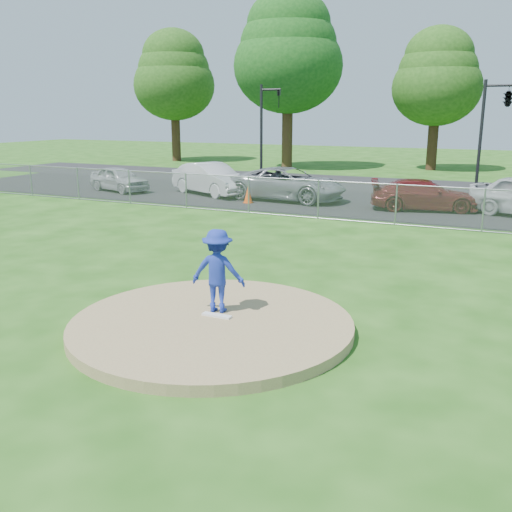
{
  "coord_description": "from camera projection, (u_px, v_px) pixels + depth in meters",
  "views": [
    {
      "loc": [
        5.11,
        -8.93,
        4.05
      ],
      "look_at": [
        0.0,
        2.0,
        1.0
      ],
      "focal_mm": 40.0,
      "sensor_mm": 36.0,
      "label": 1
    }
  ],
  "objects": [
    {
      "name": "ground",
      "position": [
        354.0,
        233.0,
        19.72
      ],
      "size": [
        120.0,
        120.0,
        0.0
      ],
      "primitive_type": "plane",
      "color": "#1B4B10",
      "rests_on": "ground"
    },
    {
      "name": "pitchers_mound",
      "position": [
        212.0,
        325.0,
        10.91
      ],
      "size": [
        5.4,
        5.4,
        0.2
      ],
      "primitive_type": "cylinder",
      "color": "#8F784E",
      "rests_on": "ground"
    },
    {
      "name": "pitching_rubber",
      "position": [
        217.0,
        315.0,
        11.05
      ],
      "size": [
        0.6,
        0.15,
        0.04
      ],
      "primitive_type": "cube",
      "color": "white",
      "rests_on": "pitchers_mound"
    },
    {
      "name": "chain_link_fence",
      "position": [
        369.0,
        203.0,
        21.29
      ],
      "size": [
        40.0,
        0.06,
        1.5
      ],
      "primitive_type": "cube",
      "color": "gray",
      "rests_on": "ground"
    },
    {
      "name": "parking_lot",
      "position": [
        393.0,
        206.0,
        25.42
      ],
      "size": [
        50.0,
        8.0,
        0.01
      ],
      "primitive_type": "cube",
      "color": "black",
      "rests_on": "ground"
    },
    {
      "name": "street",
      "position": [
        421.0,
        186.0,
        32.01
      ],
      "size": [
        60.0,
        7.0,
        0.01
      ],
      "primitive_type": "cube",
      "color": "black",
      "rests_on": "ground"
    },
    {
      "name": "tree_far_left",
      "position": [
        174.0,
        75.0,
        47.22
      ],
      "size": [
        6.72,
        6.72,
        10.74
      ],
      "color": "#362013",
      "rests_on": "ground"
    },
    {
      "name": "tree_left",
      "position": [
        288.0,
        52.0,
        40.66
      ],
      "size": [
        7.84,
        7.84,
        12.53
      ],
      "color": "#372414",
      "rests_on": "ground"
    },
    {
      "name": "tree_center",
      "position": [
        437.0,
        76.0,
        39.62
      ],
      "size": [
        6.16,
        6.16,
        9.84
      ],
      "color": "#331E12",
      "rests_on": "ground"
    },
    {
      "name": "traffic_signal_left",
      "position": [
        265.0,
        124.0,
        33.03
      ],
      "size": [
        1.28,
        0.2,
        5.6
      ],
      "color": "black",
      "rests_on": "ground"
    },
    {
      "name": "traffic_signal_center",
      "position": [
        505.0,
        100.0,
        27.5
      ],
      "size": [
        1.42,
        2.48,
        5.6
      ],
      "color": "black",
      "rests_on": "ground"
    },
    {
      "name": "pitcher",
      "position": [
        218.0,
        271.0,
        11.17
      ],
      "size": [
        1.18,
        0.83,
        1.66
      ],
      "primitive_type": "imported",
      "rotation": [
        0.0,
        0.0,
        3.35
      ],
      "color": "#1B2E99",
      "rests_on": "pitchers_mound"
    },
    {
      "name": "traffic_cone",
      "position": [
        248.0,
        194.0,
        26.05
      ],
      "size": [
        0.41,
        0.41,
        0.8
      ],
      "primitive_type": "cone",
      "color": "#FF4E0D",
      "rests_on": "parking_lot"
    },
    {
      "name": "parked_car_silver",
      "position": [
        119.0,
        179.0,
        29.91
      ],
      "size": [
        4.07,
        2.61,
        1.29
      ],
      "primitive_type": "imported",
      "rotation": [
        0.0,
        0.0,
        1.26
      ],
      "color": "#ACACB1",
      "rests_on": "parking_lot"
    },
    {
      "name": "parked_car_white",
      "position": [
        211.0,
        179.0,
        28.65
      ],
      "size": [
        5.04,
        3.48,
        1.57
      ],
      "primitive_type": "imported",
      "rotation": [
        0.0,
        0.0,
        1.15
      ],
      "color": "silver",
      "rests_on": "parking_lot"
    },
    {
      "name": "parked_car_gray",
      "position": [
        288.0,
        184.0,
        26.8
      ],
      "size": [
        5.7,
        2.98,
        1.53
      ],
      "primitive_type": "imported",
      "rotation": [
        0.0,
        0.0,
        1.49
      ],
      "color": "gray",
      "rests_on": "parking_lot"
    },
    {
      "name": "parked_car_darkred",
      "position": [
        424.0,
        195.0,
        24.08
      ],
      "size": [
        4.78,
        2.9,
        1.3
      ],
      "primitive_type": "imported",
      "rotation": [
        0.0,
        0.0,
        1.83
      ],
      "color": "#5E1718",
      "rests_on": "parking_lot"
    }
  ]
}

